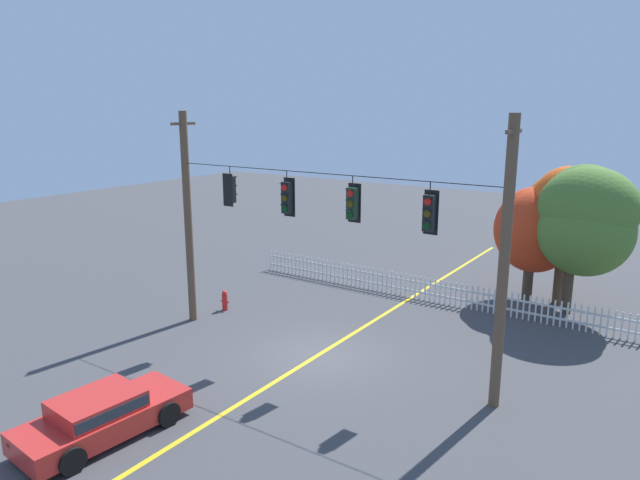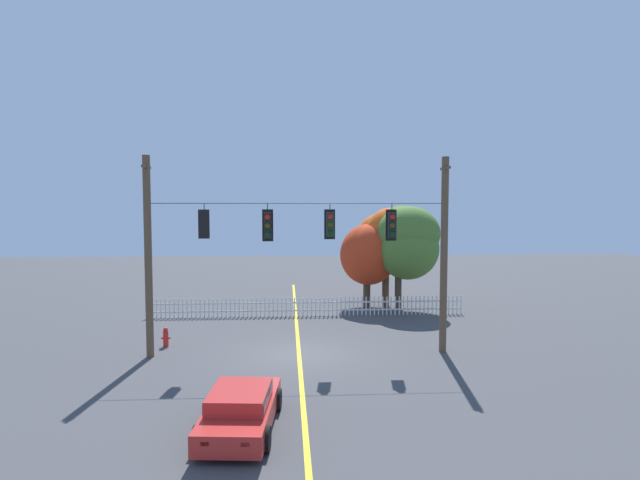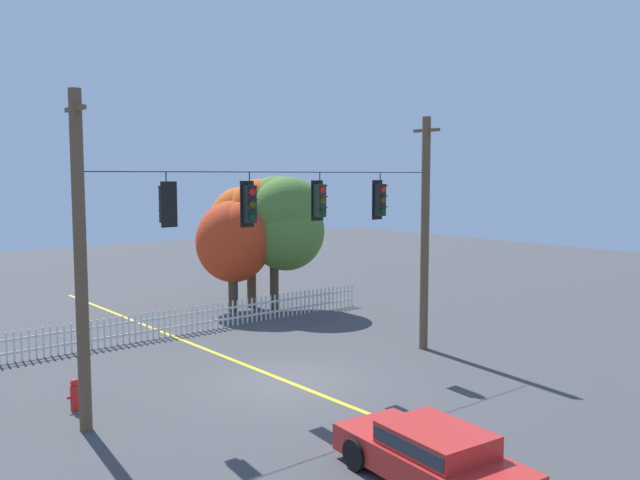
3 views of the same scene
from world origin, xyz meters
The scene contains 13 objects.
ground centered at (0.00, 0.00, 0.00)m, with size 80.00×80.00×0.00m, color #424244.
lane_centerline_stripe centered at (0.00, 0.00, 0.00)m, with size 0.16×36.00×0.01m, color gold.
signal_support_span centered at (0.00, 0.00, 3.99)m, with size 11.94×1.10×7.85m.
traffic_signal_northbound_primary centered at (-3.66, -0.01, 5.21)m, with size 0.43×0.38×1.36m.
traffic_signal_southbound_primary centered at (-1.21, 0.01, 5.15)m, with size 0.43×0.38×1.50m.
traffic_signal_westbound_side centered at (1.23, 0.01, 5.18)m, with size 0.43×0.38×1.42m.
traffic_signal_eastbound_side centered at (3.69, 0.01, 5.15)m, with size 0.43×0.38×1.49m.
white_picket_fence centered at (0.61, 7.12, 0.51)m, with size 16.77×0.06×1.00m.
autumn_maple_near_fence centered at (4.34, 9.44, 3.14)m, with size 3.31×3.33×4.82m.
autumn_maple_mid centered at (5.21, 9.78, 3.86)m, with size 3.37×3.31×5.76m.
autumn_oak_far_east centered at (6.27, 8.72, 3.91)m, with size 3.75×3.59×5.88m.
parked_car centered at (-1.70, -6.97, 0.60)m, with size 2.15×4.29×1.15m.
fire_hydrant centered at (-5.56, 1.48, 0.40)m, with size 0.38×0.22×0.82m.
Camera 3 is at (-11.25, -15.20, 5.94)m, focal length 37.78 mm.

